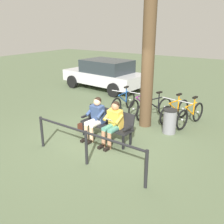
# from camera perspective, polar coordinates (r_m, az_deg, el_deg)

# --- Properties ---
(ground_plane) EXTENTS (40.00, 40.00, 0.00)m
(ground_plane) POSITION_cam_1_polar(r_m,az_deg,el_deg) (7.32, -2.30, -6.04)
(ground_plane) COLOR #566647
(bench) EXTENTS (1.63, 0.61, 0.87)m
(bench) POSITION_cam_1_polar(r_m,az_deg,el_deg) (7.12, -0.93, -2.35)
(bench) COLOR black
(bench) RESTS_ON ground
(person_reading) EXTENTS (0.51, 0.79, 1.20)m
(person_reading) POSITION_cam_1_polar(r_m,az_deg,el_deg) (6.75, 0.29, -2.13)
(person_reading) COLOR gold
(person_reading) RESTS_ON ground
(person_companion) EXTENTS (0.51, 0.79, 1.20)m
(person_companion) POSITION_cam_1_polar(r_m,az_deg,el_deg) (7.14, -3.75, -0.96)
(person_companion) COLOR #334772
(person_companion) RESTS_ON ground
(handbag) EXTENTS (0.31, 0.16, 0.24)m
(handbag) POSITION_cam_1_polar(r_m,az_deg,el_deg) (7.79, -6.65, -3.57)
(handbag) COLOR #3F1E14
(handbag) RESTS_ON ground
(tree_trunk) EXTENTS (0.39, 0.39, 4.13)m
(tree_trunk) POSITION_cam_1_polar(r_m,az_deg,el_deg) (7.78, 8.14, 11.23)
(tree_trunk) COLOR #4C3823
(tree_trunk) RESTS_ON ground
(litter_bin) EXTENTS (0.42, 0.42, 0.74)m
(litter_bin) POSITION_cam_1_polar(r_m,az_deg,el_deg) (7.75, 12.93, -2.06)
(litter_bin) COLOR slate
(litter_bin) RESTS_ON ground
(bicycle_red) EXTENTS (0.51, 1.66, 0.94)m
(bicycle_red) POSITION_cam_1_polar(r_m,az_deg,el_deg) (8.50, 17.35, -0.64)
(bicycle_red) COLOR black
(bicycle_red) RESTS_ON ground
(bicycle_black) EXTENTS (0.54, 1.65, 0.94)m
(bicycle_black) POSITION_cam_1_polar(r_m,az_deg,el_deg) (8.73, 14.03, 0.19)
(bicycle_black) COLOR black
(bicycle_black) RESTS_ON ground
(bicycle_blue) EXTENTS (0.71, 1.59, 0.94)m
(bicycle_blue) POSITION_cam_1_polar(r_m,az_deg,el_deg) (8.85, 9.62, 0.78)
(bicycle_blue) COLOR black
(bicycle_blue) RESTS_ON ground
(bicycle_purple) EXTENTS (0.48, 1.68, 0.94)m
(bicycle_purple) POSITION_cam_1_polar(r_m,az_deg,el_deg) (9.22, 6.61, 1.69)
(bicycle_purple) COLOR black
(bicycle_purple) RESTS_ON ground
(bicycle_green) EXTENTS (0.48, 1.68, 0.94)m
(bicycle_green) POSITION_cam_1_polar(r_m,az_deg,el_deg) (9.43, 2.64, 2.20)
(bicycle_green) COLOR black
(bicycle_green) RESTS_ON ground
(railing_fence) EXTENTS (3.20, 0.19, 0.85)m
(railing_fence) POSITION_cam_1_polar(r_m,az_deg,el_deg) (5.84, -5.89, -6.58)
(railing_fence) COLOR black
(railing_fence) RESTS_ON ground
(parked_car) EXTENTS (4.36, 2.34, 1.47)m
(parked_car) POSITION_cam_1_polar(r_m,az_deg,el_deg) (12.77, -1.62, 8.67)
(parked_car) COLOR silver
(parked_car) RESTS_ON ground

